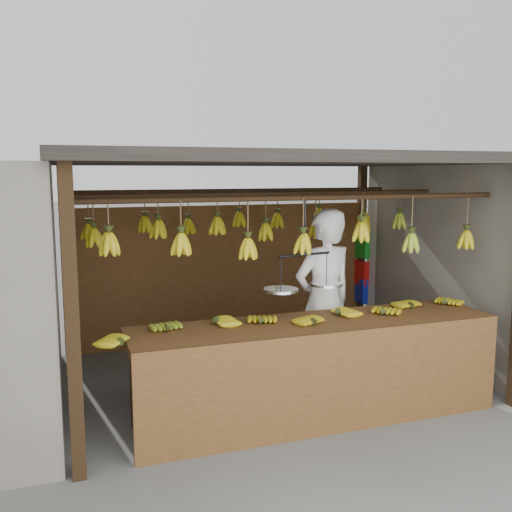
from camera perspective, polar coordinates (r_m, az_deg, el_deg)
name	(u,v)px	position (r m, az deg, el deg)	size (l,w,h in m)	color
ground	(265,377)	(6.38, 0.91, -12.02)	(80.00, 80.00, 0.00)	#5B5B57
stall	(255,195)	(6.29, -0.09, 6.10)	(4.30, 3.30, 2.40)	black
counter	(320,346)	(5.11, 6.46, -8.95)	(3.54, 0.76, 0.96)	brown
hanging_bananas	(266,230)	(6.00, 0.96, 2.64)	(3.65, 2.22, 0.40)	gold
balance_scale	(304,283)	(5.15, 4.85, -2.70)	(0.79, 0.40, 0.82)	black
vendor	(324,302)	(5.74, 6.81, -4.63)	(0.68, 0.45, 1.87)	white
bag_bundles	(362,259)	(8.12, 10.55, -0.33)	(0.08, 0.26, 1.23)	yellow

